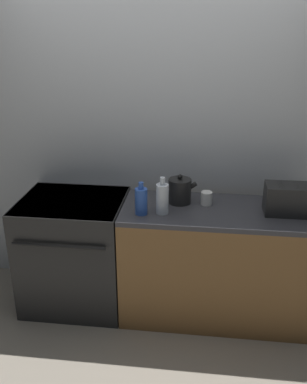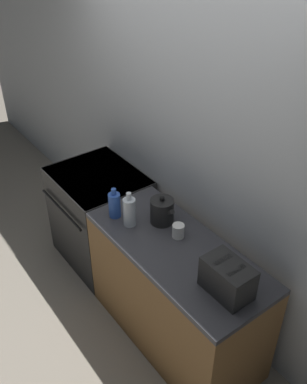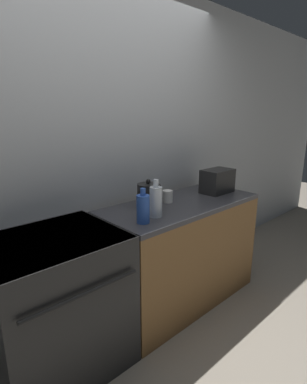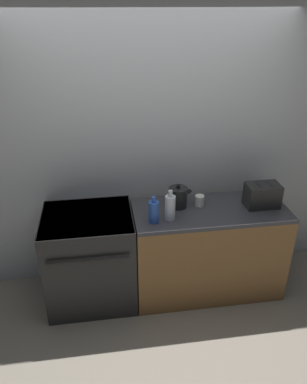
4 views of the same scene
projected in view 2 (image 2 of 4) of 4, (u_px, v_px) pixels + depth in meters
The scene contains 9 objects.
ground_plane at pixel (107, 311), 3.51m from camera, with size 12.00×12.00×0.00m, color gray.
wall_back at pixel (180, 146), 3.12m from camera, with size 8.00×0.05×2.60m.
stove at pixel (101, 216), 3.81m from camera, with size 0.79×0.70×0.89m.
counter_block at pixel (175, 294), 3.08m from camera, with size 1.38×0.60×0.89m.
kettle at pixel (162, 211), 3.00m from camera, with size 0.21×0.17×0.22m.
toaster at pixel (228, 278), 2.45m from camera, with size 0.30×0.19×0.21m.
bottle_blue at pixel (115, 205), 3.05m from camera, with size 0.09×0.09×0.24m.
bottle_clear at pixel (129, 211), 2.96m from camera, with size 0.09×0.09×0.27m.
cup_white at pixel (178, 231), 2.89m from camera, with size 0.08×0.08×0.10m.
Camera 2 is at (2.10, -1.09, 2.79)m, focal length 40.00 mm.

